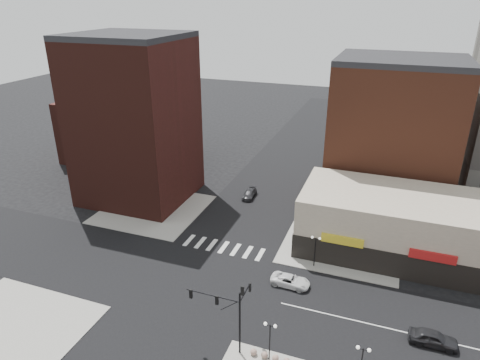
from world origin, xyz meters
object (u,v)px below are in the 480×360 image
(street_lamp_se_a, at_px, (270,332))
(dark_sedan_east, at_px, (433,338))
(traffic_signal, at_px, (231,306))
(white_suv, at_px, (290,281))
(street_lamp_se_b, at_px, (362,356))
(street_lamp_ne, at_px, (316,244))
(dark_sedan_north, at_px, (250,194))

(street_lamp_se_a, height_order, dark_sedan_east, street_lamp_se_a)
(traffic_signal, xyz_separation_m, white_suv, (2.92, 11.23, -4.33))
(street_lamp_se_b, relative_size, street_lamp_ne, 1.00)
(traffic_signal, distance_m, street_lamp_se_b, 11.88)
(traffic_signal, distance_m, dark_sedan_east, 19.74)
(white_suv, bearing_deg, street_lamp_se_b, -140.27)
(white_suv, relative_size, dark_sedan_east, 1.01)
(white_suv, bearing_deg, street_lamp_ne, -19.90)
(dark_sedan_east, bearing_deg, street_lamp_ne, 56.20)
(street_lamp_se_a, height_order, white_suv, street_lamp_se_a)
(traffic_signal, bearing_deg, street_lamp_ne, 73.25)
(white_suv, xyz_separation_m, dark_sedan_north, (-11.98, 20.40, -0.01))
(traffic_signal, xyz_separation_m, street_lamp_ne, (4.76, 15.83, -1.67))
(street_lamp_se_b, xyz_separation_m, white_suv, (-8.84, 11.40, -2.66))
(dark_sedan_north, bearing_deg, street_lamp_se_b, -59.93)
(street_lamp_ne, height_order, dark_sedan_east, street_lamp_ne)
(traffic_signal, bearing_deg, dark_sedan_east, 21.42)
(traffic_signal, height_order, street_lamp_ne, traffic_signal)
(street_lamp_se_a, relative_size, street_lamp_se_b, 1.00)
(street_lamp_se_b, distance_m, street_lamp_ne, 17.46)
(dark_sedan_north, bearing_deg, street_lamp_ne, -51.97)
(street_lamp_ne, distance_m, dark_sedan_east, 16.05)
(street_lamp_ne, bearing_deg, traffic_signal, -106.75)
(street_lamp_se_b, xyz_separation_m, street_lamp_ne, (-7.00, 16.00, 0.00))
(white_suv, distance_m, dark_sedan_north, 23.66)
(street_lamp_ne, bearing_deg, dark_sedan_north, 131.16)
(street_lamp_se_b, bearing_deg, white_suv, 127.79)
(street_lamp_se_a, relative_size, white_suv, 0.92)
(dark_sedan_east, bearing_deg, white_suv, 74.29)
(street_lamp_se_b, xyz_separation_m, dark_sedan_north, (-20.82, 31.81, -2.67))
(street_lamp_se_a, xyz_separation_m, dark_sedan_north, (-12.82, 31.81, -2.67))
(street_lamp_ne, xyz_separation_m, dark_sedan_north, (-13.82, 15.81, -2.67))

